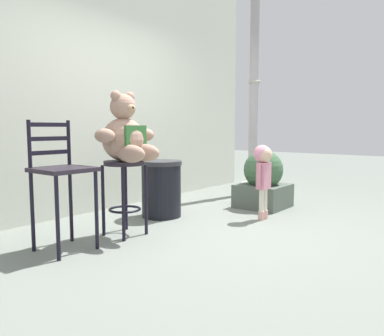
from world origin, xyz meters
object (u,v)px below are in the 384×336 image
at_px(trash_bin, 161,188).
at_px(planter_with_shrub, 263,182).
at_px(child_walking, 263,166).
at_px(bar_stool_with_teddy, 124,182).
at_px(teddy_bear, 126,136).
at_px(bar_chair_empty, 61,175).
at_px(lamppost, 254,117).

relative_size(trash_bin, planter_with_shrub, 0.88).
bearing_deg(child_walking, planter_with_shrub, 104.09).
distance_m(bar_stool_with_teddy, teddy_bear, 0.45).
bearing_deg(bar_chair_empty, lamppost, 1.96).
bearing_deg(bar_stool_with_teddy, bar_chair_empty, 173.08).
xyz_separation_m(lamppost, bar_chair_empty, (-3.47, -0.12, -0.56)).
relative_size(teddy_bear, child_walking, 0.78).
bearing_deg(bar_stool_with_teddy, child_walking, -27.90).
height_order(teddy_bear, lamppost, lamppost).
height_order(child_walking, planter_with_shrub, child_walking).
bearing_deg(lamppost, child_walking, -146.87).
bearing_deg(bar_stool_with_teddy, teddy_bear, -90.00).
bearing_deg(bar_chair_empty, planter_with_shrub, -10.83).
relative_size(bar_stool_with_teddy, bar_chair_empty, 0.66).
distance_m(lamppost, planter_with_shrub, 1.35).
height_order(child_walking, lamppost, lamppost).
xyz_separation_m(bar_stool_with_teddy, teddy_bear, (0.00, -0.03, 0.45)).
bearing_deg(planter_with_shrub, teddy_bear, 168.88).
distance_m(bar_stool_with_teddy, planter_with_shrub, 2.06).
distance_m(bar_stool_with_teddy, trash_bin, 0.86).
height_order(child_walking, bar_chair_empty, bar_chair_empty).
bearing_deg(teddy_bear, bar_chair_empty, 170.11).
relative_size(bar_stool_with_teddy, child_walking, 0.85).
xyz_separation_m(teddy_bear, child_walking, (1.40, -0.71, -0.35)).
height_order(bar_stool_with_teddy, planter_with_shrub, planter_with_shrub).
height_order(bar_stool_with_teddy, child_walking, child_walking).
relative_size(bar_stool_with_teddy, teddy_bear, 1.10).
xyz_separation_m(child_walking, bar_chair_empty, (-2.03, 0.82, 0.03)).
relative_size(bar_stool_with_teddy, planter_with_shrub, 0.97).
bearing_deg(teddy_bear, trash_bin, 20.05).
height_order(teddy_bear, bar_chair_empty, teddy_bear).
distance_m(teddy_bear, child_walking, 1.61).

